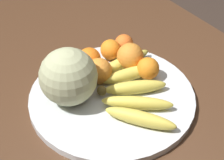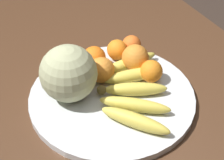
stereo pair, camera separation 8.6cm
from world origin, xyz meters
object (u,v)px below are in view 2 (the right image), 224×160
object	(u,v)px
melon	(68,73)
orange_top_small	(132,45)
fruit_bowl	(112,97)
orange_back_left	(117,50)
kitchen_table	(123,126)
banana_bunch	(133,90)
produce_tag	(121,78)
orange_back_right	(102,70)
orange_front_left	(151,71)
orange_mid_center	(135,58)
orange_front_right	(94,58)

from	to	relation	value
melon	orange_top_small	bearing A→B (deg)	-68.75
fruit_bowl	orange_top_small	xyz separation A→B (m)	(0.14, -0.14, 0.04)
fruit_bowl	orange_back_left	xyz separation A→B (m)	(0.14, -0.09, 0.04)
kitchen_table	banana_bunch	world-z (taller)	banana_bunch
kitchen_table	produce_tag	world-z (taller)	produce_tag
fruit_bowl	produce_tag	distance (m)	0.07
orange_back_left	orange_back_right	distance (m)	0.11
melon	orange_front_left	bearing A→B (deg)	-101.49
kitchen_table	fruit_bowl	world-z (taller)	fruit_bowl
orange_back_left	orange_mid_center	bearing A→B (deg)	-162.48
orange_back_left	orange_top_small	world-z (taller)	orange_back_left
kitchen_table	orange_back_right	distance (m)	0.17
fruit_bowl	orange_mid_center	bearing A→B (deg)	-57.73
banana_bunch	orange_top_small	world-z (taller)	orange_top_small
melon	orange_back_right	distance (m)	0.11
kitchen_table	orange_back_right	world-z (taller)	orange_back_right
orange_back_right	orange_back_left	bearing A→B (deg)	-50.25
kitchen_table	banana_bunch	xyz separation A→B (m)	(-0.01, -0.02, 0.13)
banana_bunch	orange_back_right	bearing A→B (deg)	141.33
banana_bunch	orange_top_small	size ratio (longest dim) A/B	5.38
fruit_bowl	melon	size ratio (longest dim) A/B	2.97
orange_front_left	orange_top_small	world-z (taller)	orange_front_left
kitchen_table	orange_mid_center	bearing A→B (deg)	-42.98
banana_bunch	orange_front_left	bearing A→B (deg)	49.31
orange_mid_center	orange_back_left	xyz separation A→B (m)	(0.07, 0.02, -0.01)
banana_bunch	orange_front_left	world-z (taller)	orange_front_left
kitchen_table	orange_top_small	xyz separation A→B (m)	(0.16, -0.11, 0.14)
orange_mid_center	orange_top_small	world-z (taller)	orange_mid_center
orange_mid_center	fruit_bowl	bearing A→B (deg)	122.27
banana_bunch	orange_mid_center	distance (m)	0.12
banana_bunch	orange_mid_center	size ratio (longest dim) A/B	4.00
orange_back_left	melon	bearing A→B (deg)	115.29
orange_front_right	orange_top_small	bearing A→B (deg)	-84.27
produce_tag	orange_mid_center	bearing A→B (deg)	-82.06
orange_front_right	orange_top_small	distance (m)	0.13
orange_top_small	kitchen_table	bearing A→B (deg)	144.90
orange_mid_center	melon	bearing A→B (deg)	95.48
kitchen_table	melon	distance (m)	0.23
melon	produce_tag	distance (m)	0.16
banana_bunch	orange_top_small	xyz separation A→B (m)	(0.17, -0.09, 0.01)
fruit_bowl	orange_top_small	world-z (taller)	orange_top_small
orange_front_left	orange_back_right	world-z (taller)	orange_back_right
melon	orange_back_left	distance (m)	0.21
banana_bunch	orange_mid_center	world-z (taller)	orange_mid_center
orange_front_right	produce_tag	world-z (taller)	orange_front_right
orange_mid_center	orange_top_small	xyz separation A→B (m)	(0.07, -0.03, -0.01)
melon	orange_front_right	xyz separation A→B (m)	(0.08, -0.11, -0.04)
orange_back_left	produce_tag	xyz separation A→B (m)	(-0.09, 0.04, -0.03)
banana_bunch	produce_tag	xyz separation A→B (m)	(0.07, -0.00, -0.02)
orange_front_right	produce_tag	bearing A→B (deg)	-153.04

